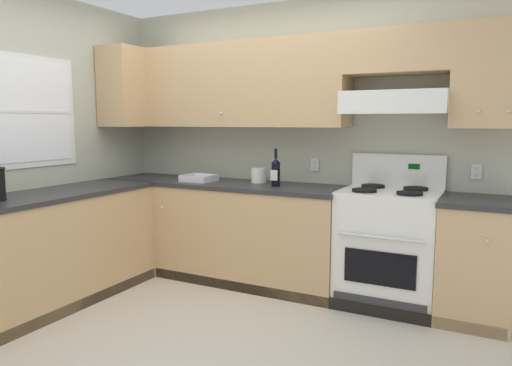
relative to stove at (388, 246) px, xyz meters
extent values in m
plane|color=beige|center=(-1.16, -1.25, -0.48)|extent=(7.04, 7.04, 0.00)
cube|color=#B7BAA3|center=(-0.70, 0.37, 0.80)|extent=(4.68, 0.12, 2.55)
cube|color=tan|center=(-1.52, 0.13, 1.32)|extent=(2.24, 0.34, 0.76)
cube|color=tan|center=(0.69, 0.13, 1.32)|extent=(0.59, 0.34, 0.76)
cube|color=tan|center=(0.00, 0.13, 1.53)|extent=(0.80, 0.34, 0.34)
cube|color=white|center=(0.00, 0.09, 1.14)|extent=(0.80, 0.46, 0.17)
cube|color=white|center=(0.00, -0.13, 1.07)|extent=(0.80, 0.03, 0.04)
sphere|color=silver|center=(-1.52, -0.05, 1.06)|extent=(0.02, 0.02, 0.02)
sphere|color=silver|center=(0.60, -0.05, 1.06)|extent=(0.02, 0.02, 0.02)
sphere|color=silver|center=(0.79, -0.05, 1.06)|extent=(0.02, 0.02, 0.02)
cube|color=silver|center=(-0.74, 0.29, 0.60)|extent=(0.08, 0.01, 0.12)
cube|color=silver|center=(-0.74, 0.29, 0.62)|extent=(0.03, 0.00, 0.03)
cube|color=silver|center=(-0.74, 0.29, 0.58)|extent=(0.03, 0.00, 0.03)
cube|color=silver|center=(0.60, 0.29, 0.60)|extent=(0.08, 0.01, 0.12)
cube|color=silver|center=(0.60, 0.29, 0.62)|extent=(0.03, 0.00, 0.03)
cube|color=silver|center=(0.60, 0.29, 0.58)|extent=(0.03, 0.00, 0.03)
cube|color=#B7BAA3|center=(-2.78, -1.15, 0.80)|extent=(0.12, 4.00, 2.55)
cube|color=white|center=(-2.73, -1.16, 1.07)|extent=(0.04, 1.00, 0.92)
cube|color=white|center=(-2.71, -1.16, 1.07)|extent=(0.01, 0.90, 0.82)
cube|color=white|center=(-2.70, -1.16, 1.07)|extent=(0.01, 0.90, 0.02)
cube|color=tan|center=(-2.54, -0.05, 1.32)|extent=(0.34, 0.64, 0.76)
cube|color=tan|center=(-1.54, -0.01, -0.04)|extent=(2.31, 0.61, 0.87)
cube|color=#2D2D30|center=(-1.54, -0.01, 0.41)|extent=(2.33, 0.63, 0.04)
cube|color=tan|center=(0.64, -0.01, -0.04)|extent=(0.50, 0.61, 0.87)
cube|color=#2D2D30|center=(0.64, -0.01, 0.41)|extent=(0.53, 0.63, 0.04)
cube|color=black|center=(-0.90, -0.28, -0.43)|extent=(3.54, 0.06, 0.09)
sphere|color=silver|center=(-2.00, -0.33, 0.20)|extent=(0.03, 0.03, 0.03)
sphere|color=silver|center=(0.71, -0.33, 0.20)|extent=(0.03, 0.03, 0.03)
cube|color=tan|center=(-2.41, -1.26, -0.04)|extent=(0.61, 1.89, 0.87)
cube|color=#2D2D30|center=(-2.41, -1.26, 0.41)|extent=(0.63, 1.91, 0.04)
cube|color=black|center=(-2.13, -1.26, -0.43)|extent=(0.06, 1.85, 0.09)
cube|color=white|center=(0.00, 0.00, -0.02)|extent=(0.76, 0.58, 0.91)
cube|color=black|center=(0.00, -0.30, -0.10)|extent=(0.53, 0.01, 0.26)
cylinder|color=silver|center=(0.00, -0.32, 0.14)|extent=(0.65, 0.02, 0.02)
cube|color=#333333|center=(0.00, -0.30, -0.38)|extent=(0.70, 0.01, 0.11)
cube|color=white|center=(0.00, 0.00, 0.44)|extent=(0.76, 0.58, 0.02)
cube|color=white|center=(0.00, 0.27, 0.58)|extent=(0.76, 0.04, 0.29)
cube|color=#053F0C|center=(0.13, 0.25, 0.63)|extent=(0.09, 0.01, 0.04)
cylinder|color=black|center=(-0.17, -0.14, 0.46)|extent=(0.19, 0.19, 0.02)
cylinder|color=black|center=(-0.17, -0.14, 0.45)|extent=(0.07, 0.07, 0.01)
cylinder|color=black|center=(0.17, -0.14, 0.46)|extent=(0.19, 0.19, 0.02)
cylinder|color=black|center=(0.17, -0.14, 0.45)|extent=(0.07, 0.07, 0.01)
cylinder|color=black|center=(-0.17, 0.14, 0.46)|extent=(0.19, 0.19, 0.02)
cylinder|color=black|center=(-0.17, 0.14, 0.45)|extent=(0.07, 0.07, 0.01)
cylinder|color=black|center=(0.17, 0.14, 0.46)|extent=(0.19, 0.19, 0.02)
cylinder|color=black|center=(0.17, 0.14, 0.45)|extent=(0.07, 0.07, 0.01)
cylinder|color=white|center=(-0.21, 0.25, 0.55)|extent=(0.04, 0.02, 0.04)
cylinder|color=white|center=(-0.07, 0.25, 0.55)|extent=(0.04, 0.02, 0.04)
cylinder|color=white|center=(0.07, 0.25, 0.55)|extent=(0.04, 0.02, 0.04)
cylinder|color=white|center=(0.21, 0.25, 0.55)|extent=(0.04, 0.02, 0.04)
cylinder|color=black|center=(-0.97, -0.04, 0.53)|extent=(0.07, 0.07, 0.21)
cone|color=black|center=(-0.97, -0.04, 0.66)|extent=(0.07, 0.07, 0.04)
cylinder|color=black|center=(-0.97, -0.04, 0.72)|extent=(0.03, 0.03, 0.08)
cylinder|color=black|center=(-0.97, -0.04, 0.75)|extent=(0.03, 0.03, 0.02)
cube|color=silver|center=(-0.97, -0.08, 0.53)|extent=(0.07, 0.00, 0.09)
cube|color=silver|center=(-1.76, -0.06, 0.44)|extent=(0.23, 0.21, 0.02)
cube|color=silver|center=(-1.76, -0.18, 0.46)|extent=(0.28, 0.01, 0.06)
cube|color=silver|center=(-1.76, 0.07, 0.46)|extent=(0.28, 0.01, 0.06)
cube|color=silver|center=(-1.90, -0.06, 0.46)|extent=(0.01, 0.24, 0.06)
cube|color=silver|center=(-1.63, -0.06, 0.46)|extent=(0.01, 0.24, 0.06)
cylinder|color=white|center=(-1.21, 0.10, 0.50)|extent=(0.14, 0.14, 0.13)
cylinder|color=#9E7A51|center=(-1.21, 0.10, 0.56)|extent=(0.04, 0.04, 0.01)
camera|label=1|loc=(0.76, -3.80, 0.99)|focal=33.65mm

